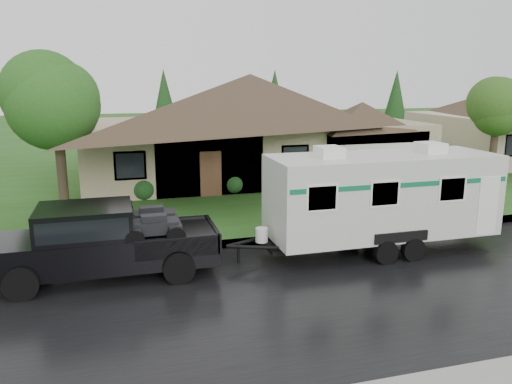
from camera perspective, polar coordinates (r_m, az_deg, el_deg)
ground at (r=15.45m, az=5.73°, el=-8.13°), size 140.00×140.00×0.00m
road at (r=13.75m, az=8.80°, el=-10.94°), size 140.00×8.00×0.01m
curb at (r=17.41m, az=3.04°, el=-5.36°), size 140.00×0.50×0.15m
lawn at (r=29.41m, az=-4.92°, el=2.17°), size 140.00×26.00×0.15m
house_main at (r=28.36m, az=0.00°, el=8.99°), size 19.44×10.80×6.90m
tree_left_green at (r=22.82m, az=-21.92°, el=9.61°), size 3.86×3.86×6.39m
tree_right_green at (r=29.77m, az=25.89°, el=8.55°), size 3.29×3.29×5.45m
shrub_row at (r=24.35m, az=2.22°, el=1.34°), size 13.60×1.00×1.00m
pickup_truck at (r=14.68m, az=-17.63°, el=-5.18°), size 6.30×2.39×2.10m
travel_trailer at (r=16.59m, az=14.17°, el=-0.31°), size 7.76×2.73×3.48m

